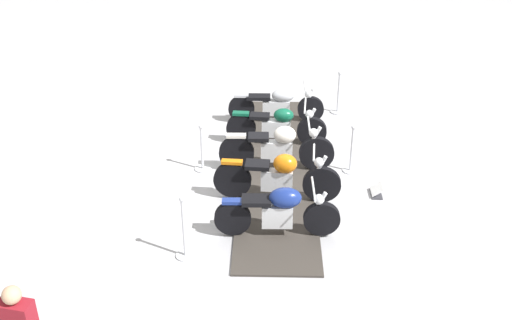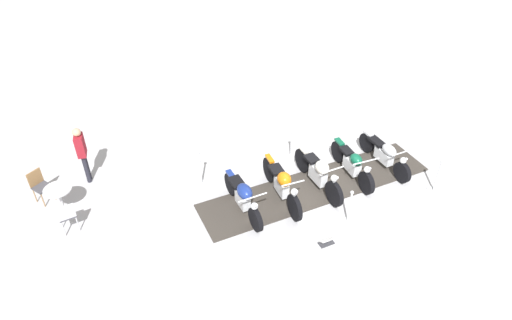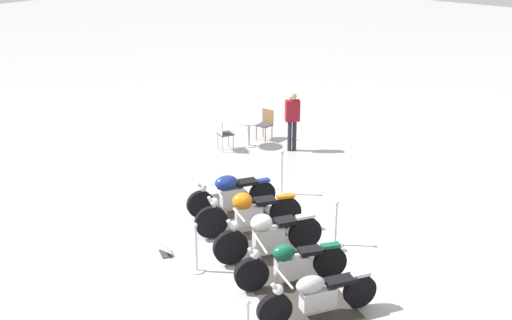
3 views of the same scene
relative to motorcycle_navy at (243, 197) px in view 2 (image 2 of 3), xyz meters
The scene contains 16 objects.
ground_plane 2.30m from the motorcycle_navy, 62.15° to the left, with size 80.00×80.00×0.00m, color #B2B2B7.
display_platform 2.29m from the motorcycle_navy, 62.15° to the left, with size 6.67×1.46×0.04m, color #38332D.
motorcycle_navy is the anchor object (origin of this frame).
motorcycle_copper 1.12m from the motorcycle_navy, 61.24° to the left, with size 2.04×1.37×1.03m.
motorcycle_cream 2.24m from the motorcycle_navy, 61.24° to the left, with size 2.09×1.19×1.03m.
motorcycle_forest 3.35m from the motorcycle_navy, 61.33° to the left, with size 1.89×1.31×0.94m.
motorcycle_chrome 4.47m from the motorcycle_navy, 61.27° to the left, with size 2.01×1.20×0.89m.
stanchion_left_mid 2.72m from the motorcycle_navy, 95.59° to the left, with size 0.33×0.33×1.01m.
stanchion_right_rear 5.28m from the motorcycle_navy, 45.20° to the left, with size 0.34×0.34×1.05m.
stanchion_left_front 1.65m from the motorcycle_navy, behind, with size 0.32×0.32×1.14m.
stanchion_right_mid 2.67m from the motorcycle_navy, 28.15° to the left, with size 0.30×0.30×1.03m.
info_placard 2.34m from the motorcycle_navy, ahead, with size 0.36×0.43×0.20m.
cafe_table 4.67m from the motorcycle_navy, 144.38° to the right, with size 0.70×0.70×0.76m.
cafe_chair_near_table 4.30m from the motorcycle_navy, 134.98° to the right, with size 0.53×0.53×0.92m.
cafe_chair_across_table 5.37m from the motorcycle_navy, 149.18° to the right, with size 0.42×0.42×0.91m.
bystander_person 4.60m from the motorcycle_navy, 160.59° to the right, with size 0.45×0.43×1.73m.
Camera 2 is at (4.30, -8.78, 8.21)m, focal length 31.95 mm.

